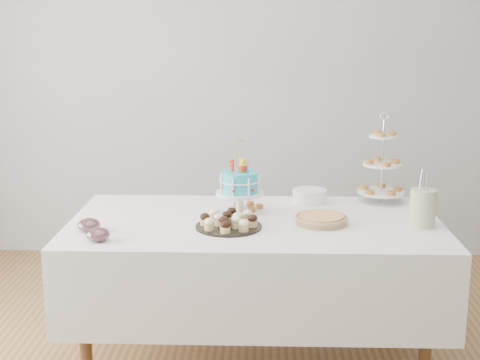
{
  "coord_description": "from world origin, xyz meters",
  "views": [
    {
      "loc": [
        0.02,
        -3.03,
        1.76
      ],
      "look_at": [
        -0.08,
        0.3,
        0.98
      ],
      "focal_mm": 50.0,
      "sensor_mm": 36.0,
      "label": 1
    }
  ],
  "objects_px": {
    "jam_bowl_b": "(89,225)",
    "utensil_pitcher": "(423,206)",
    "birthday_cake": "(240,194)",
    "plate_stack": "(309,196)",
    "pie": "(321,219)",
    "table": "(255,262)",
    "jam_bowl_a": "(98,235)",
    "cupcake_tray": "(229,221)",
    "pastry_plate": "(247,208)",
    "tiered_stand": "(382,165)"
  },
  "relations": [
    {
      "from": "table",
      "to": "utensil_pitcher",
      "type": "height_order",
      "value": "utensil_pitcher"
    },
    {
      "from": "jam_bowl_b",
      "to": "utensil_pitcher",
      "type": "xyz_separation_m",
      "value": [
        1.66,
        0.14,
        0.07
      ]
    },
    {
      "from": "utensil_pitcher",
      "to": "pie",
      "type": "bearing_deg",
      "value": -177.95
    },
    {
      "from": "cupcake_tray",
      "to": "plate_stack",
      "type": "height_order",
      "value": "same"
    },
    {
      "from": "birthday_cake",
      "to": "jam_bowl_b",
      "type": "relative_size",
      "value": 3.5
    },
    {
      "from": "birthday_cake",
      "to": "plate_stack",
      "type": "height_order",
      "value": "birthday_cake"
    },
    {
      "from": "cupcake_tray",
      "to": "jam_bowl_a",
      "type": "bearing_deg",
      "value": -159.13
    },
    {
      "from": "tiered_stand",
      "to": "plate_stack",
      "type": "distance_m",
      "value": 0.45
    },
    {
      "from": "cupcake_tray",
      "to": "pie",
      "type": "distance_m",
      "value": 0.48
    },
    {
      "from": "plate_stack",
      "to": "jam_bowl_b",
      "type": "bearing_deg",
      "value": -152.41
    },
    {
      "from": "birthday_cake",
      "to": "table",
      "type": "bearing_deg",
      "value": -39.31
    },
    {
      "from": "birthday_cake",
      "to": "cupcake_tray",
      "type": "height_order",
      "value": "birthday_cake"
    },
    {
      "from": "cupcake_tray",
      "to": "plate_stack",
      "type": "xyz_separation_m",
      "value": [
        0.44,
        0.5,
        0.0
      ]
    },
    {
      "from": "table",
      "to": "pastry_plate",
      "type": "bearing_deg",
      "value": 103.53
    },
    {
      "from": "pie",
      "to": "jam_bowl_b",
      "type": "relative_size",
      "value": 2.44
    },
    {
      "from": "tiered_stand",
      "to": "jam_bowl_b",
      "type": "relative_size",
      "value": 4.59
    },
    {
      "from": "birthday_cake",
      "to": "pastry_plate",
      "type": "relative_size",
      "value": 1.73
    },
    {
      "from": "utensil_pitcher",
      "to": "plate_stack",
      "type": "bearing_deg",
      "value": 145.5
    },
    {
      "from": "birthday_cake",
      "to": "pie",
      "type": "relative_size",
      "value": 1.43
    },
    {
      "from": "birthday_cake",
      "to": "jam_bowl_a",
      "type": "relative_size",
      "value": 3.54
    },
    {
      "from": "jam_bowl_b",
      "to": "plate_stack",
      "type": "bearing_deg",
      "value": 27.59
    },
    {
      "from": "jam_bowl_b",
      "to": "jam_bowl_a",
      "type": "bearing_deg",
      "value": -61.47
    },
    {
      "from": "pastry_plate",
      "to": "tiered_stand",
      "type": "bearing_deg",
      "value": 15.47
    },
    {
      "from": "cupcake_tray",
      "to": "pastry_plate",
      "type": "xyz_separation_m",
      "value": [
        0.09,
        0.32,
        -0.02
      ]
    },
    {
      "from": "plate_stack",
      "to": "jam_bowl_b",
      "type": "height_order",
      "value": "plate_stack"
    },
    {
      "from": "pastry_plate",
      "to": "table",
      "type": "bearing_deg",
      "value": -76.47
    },
    {
      "from": "pie",
      "to": "jam_bowl_a",
      "type": "bearing_deg",
      "value": -163.53
    },
    {
      "from": "cupcake_tray",
      "to": "birthday_cake",
      "type": "bearing_deg",
      "value": 79.79
    },
    {
      "from": "tiered_stand",
      "to": "jam_bowl_a",
      "type": "bearing_deg",
      "value": -152.27
    },
    {
      "from": "birthday_cake",
      "to": "jam_bowl_b",
      "type": "bearing_deg",
      "value": -137.7
    },
    {
      "from": "birthday_cake",
      "to": "plate_stack",
      "type": "relative_size",
      "value": 2.03
    },
    {
      "from": "pastry_plate",
      "to": "utensil_pitcher",
      "type": "distance_m",
      "value": 0.93
    },
    {
      "from": "tiered_stand",
      "to": "jam_bowl_b",
      "type": "height_order",
      "value": "tiered_stand"
    },
    {
      "from": "jam_bowl_a",
      "to": "pastry_plate",
      "type": "bearing_deg",
      "value": 38.69
    },
    {
      "from": "pie",
      "to": "utensil_pitcher",
      "type": "bearing_deg",
      "value": -3.38
    },
    {
      "from": "jam_bowl_a",
      "to": "jam_bowl_b",
      "type": "xyz_separation_m",
      "value": [
        -0.08,
        0.15,
        0.0
      ]
    },
    {
      "from": "cupcake_tray",
      "to": "pie",
      "type": "height_order",
      "value": "cupcake_tray"
    },
    {
      "from": "table",
      "to": "jam_bowl_b",
      "type": "xyz_separation_m",
      "value": [
        -0.82,
        -0.21,
        0.26
      ]
    },
    {
      "from": "tiered_stand",
      "to": "cupcake_tray",
      "type": "bearing_deg",
      "value": -147.85
    },
    {
      "from": "plate_stack",
      "to": "jam_bowl_b",
      "type": "relative_size",
      "value": 1.72
    },
    {
      "from": "plate_stack",
      "to": "cupcake_tray",
      "type": "bearing_deg",
      "value": -130.97
    },
    {
      "from": "table",
      "to": "pie",
      "type": "height_order",
      "value": "pie"
    },
    {
      "from": "plate_stack",
      "to": "jam_bowl_b",
      "type": "distance_m",
      "value": 1.27
    },
    {
      "from": "utensil_pitcher",
      "to": "jam_bowl_b",
      "type": "bearing_deg",
      "value": -169.79
    },
    {
      "from": "pie",
      "to": "pastry_plate",
      "type": "distance_m",
      "value": 0.45
    },
    {
      "from": "birthday_cake",
      "to": "jam_bowl_a",
      "type": "height_order",
      "value": "birthday_cake"
    },
    {
      "from": "jam_bowl_a",
      "to": "cupcake_tray",
      "type": "bearing_deg",
      "value": 20.87
    },
    {
      "from": "plate_stack",
      "to": "pie",
      "type": "bearing_deg",
      "value": -85.82
    },
    {
      "from": "tiered_stand",
      "to": "utensil_pitcher",
      "type": "xyz_separation_m",
      "value": [
        0.12,
        -0.48,
        -0.11
      ]
    },
    {
      "from": "utensil_pitcher",
      "to": "cupcake_tray",
      "type": "bearing_deg",
      "value": -171.21
    }
  ]
}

